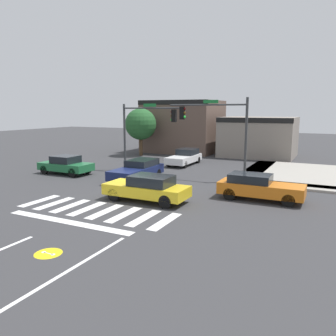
{
  "coord_description": "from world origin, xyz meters",
  "views": [
    {
      "loc": [
        10.42,
        -17.37,
        4.93
      ],
      "look_at": [
        1.36,
        0.8,
        1.41
      ],
      "focal_mm": 36.07,
      "sensor_mm": 36.0,
      "label": 1
    }
  ],
  "objects": [
    {
      "name": "ground_plane",
      "position": [
        0.0,
        0.0,
        0.0
      ],
      "size": [
        120.0,
        120.0,
        0.0
      ],
      "primitive_type": "plane",
      "color": "#353538"
    },
    {
      "name": "car_white",
      "position": [
        -1.74,
        10.45,
        0.69
      ],
      "size": [
        1.77,
        4.51,
        1.38
      ],
      "rotation": [
        0.0,
        0.0,
        -1.57
      ],
      "color": "white",
      "rests_on": "ground_plane"
    },
    {
      "name": "roadside_tree",
      "position": [
        -8.5,
        14.0,
        3.38
      ],
      "size": [
        3.37,
        3.37,
        5.08
      ],
      "color": "#4C3823",
      "rests_on": "ground_plane"
    },
    {
      "name": "curb_corner_northeast",
      "position": [
        8.49,
        9.42,
        0.07
      ],
      "size": [
        10.0,
        10.6,
        0.15
      ],
      "color": "#9E998E",
      "rests_on": "ground_plane"
    },
    {
      "name": "traffic_signal_northeast",
      "position": [
        2.79,
        5.56,
        3.99
      ],
      "size": [
        5.82,
        0.32,
        5.76
      ],
      "rotation": [
        0.0,
        0.0,
        3.14
      ],
      "color": "#383A3D",
      "rests_on": "ground_plane"
    },
    {
      "name": "bike_detector_marking",
      "position": [
        1.77,
        -9.36,
        0.0
      ],
      "size": [
        0.96,
        0.96,
        0.01
      ],
      "color": "yellow",
      "rests_on": "ground_plane"
    },
    {
      "name": "car_green",
      "position": [
        -8.18,
        2.16,
        0.72
      ],
      "size": [
        4.18,
        1.86,
        1.42
      ],
      "color": "#1E6638",
      "rests_on": "ground_plane"
    },
    {
      "name": "car_orange",
      "position": [
        6.81,
        1.08,
        0.73
      ],
      "size": [
        4.56,
        1.7,
        1.42
      ],
      "color": "orange",
      "rests_on": "ground_plane"
    },
    {
      "name": "crosswalk_near",
      "position": [
        0.0,
        -4.5,
        0.0
      ],
      "size": [
        8.23,
        2.61,
        0.01
      ],
      "color": "silver",
      "rests_on": "ground_plane"
    },
    {
      "name": "car_yellow",
      "position": [
        1.46,
        -1.89,
        0.74
      ],
      "size": [
        4.65,
        1.83,
        1.44
      ],
      "rotation": [
        0.0,
        0.0,
        3.14
      ],
      "color": "gold",
      "rests_on": "ground_plane"
    },
    {
      "name": "traffic_signal_northwest",
      "position": [
        -3.05,
        5.8,
        3.8
      ],
      "size": [
        5.39,
        0.32,
        5.39
      ],
      "color": "#383A3D",
      "rests_on": "ground_plane"
    },
    {
      "name": "storefront_row",
      "position": [
        -2.7,
        19.29,
        2.68
      ],
      "size": [
        16.76,
        6.99,
        5.97
      ],
      "color": "brown",
      "rests_on": "ground_plane"
    },
    {
      "name": "car_navy",
      "position": [
        -1.99,
        2.72,
        0.72
      ],
      "size": [
        1.89,
        4.76,
        1.39
      ],
      "rotation": [
        0.0,
        0.0,
        -1.57
      ],
      "color": "#141E4C",
      "rests_on": "ground_plane"
    }
  ]
}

